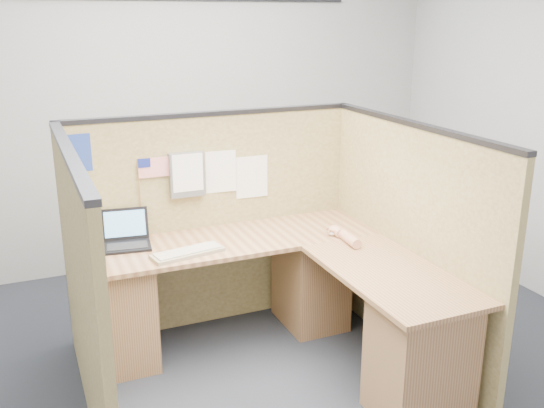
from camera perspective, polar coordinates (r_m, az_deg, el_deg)
name	(u,v)px	position (r m, az deg, el deg)	size (l,w,h in m)	color
floor	(270,390)	(3.78, -0.18, -17.11)	(5.00, 5.00, 0.00)	#1F242C
wall_back	(168,106)	(5.32, -9.79, 9.05)	(5.00, 5.00, 0.00)	#A7AAAC
cubicle_partitions	(243,246)	(3.78, -2.72, -4.00)	(2.06, 1.83, 1.53)	olive
l_desk	(279,305)	(3.87, 0.69, -9.49)	(1.95, 1.75, 0.73)	brown
laptop	(125,237)	(4.00, -13.68, -3.02)	(0.32, 0.32, 0.22)	black
keyboard	(188,252)	(3.78, -7.95, -4.54)	(0.47, 0.23, 0.03)	gray
mouse	(334,232)	(4.09, 5.90, -2.65)	(0.10, 0.06, 0.04)	silver
hand_forearm	(345,236)	(3.99, 6.86, -3.00)	(0.10, 0.34, 0.07)	tan
blue_poster	(78,153)	(3.95, -17.78, 4.57)	(0.18, 0.00, 0.24)	navy
american_flag	(150,170)	(4.03, -11.39, 3.19)	(0.21, 0.01, 0.35)	olive
file_holder	(187,174)	(4.08, -8.00, 2.77)	(0.24, 0.05, 0.30)	slate
paper_left	(220,172)	(4.17, -4.93, 3.04)	(0.23, 0.00, 0.29)	white
paper_right	(252,177)	(4.26, -1.91, 2.56)	(0.23, 0.00, 0.30)	white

